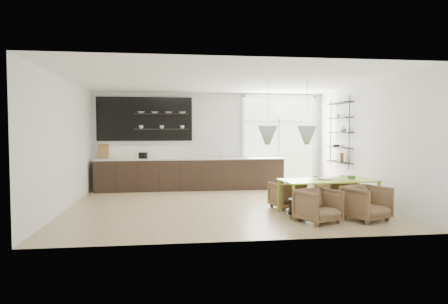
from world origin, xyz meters
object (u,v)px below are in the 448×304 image
Objects in this scene: dining_table at (328,182)px; armchair_front_right at (366,203)px; armchair_back_right at (336,191)px; armchair_back_left at (287,195)px; armchair_front_left at (318,206)px; wire_stool at (296,206)px.

armchair_front_right is at bearing -60.35° from dining_table.
dining_table is 1.01m from armchair_back_right.
armchair_back_right is at bearing 51.74° from dining_table.
armchair_back_left is at bearing -2.46° from armchair_back_right.
dining_table is 0.92m from armchair_front_right.
armchair_front_right is (-0.03, -1.51, -0.01)m from armchair_back_right.
dining_table is 0.98m from armchair_front_left.
armchair_front_right is 1.35m from wire_stool.
armchair_back_left is at bearing 130.14° from dining_table.
dining_table is 5.09× the size of wire_stool.
wire_stool is (-1.35, -1.23, -0.09)m from armchair_back_right.
armchair_back_right is at bearing 169.69° from armchair_back_left.
armchair_front_right reaches higher than wire_stool.
dining_table is 1.02m from wire_stool.
armchair_back_left is at bearing 107.30° from armchair_front_right.
dining_table reaches higher than wire_stool.
dining_table is at bearing 119.16° from armchair_back_left.
dining_table is 2.66× the size of armchair_back_right.
armchair_front_right is 1.85× the size of wire_stool.
wire_stool is at bearing 110.38° from armchair_front_left.
dining_table is at bearing 101.75° from armchair_front_right.
dining_table is at bearing 48.61° from armchair_back_right.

